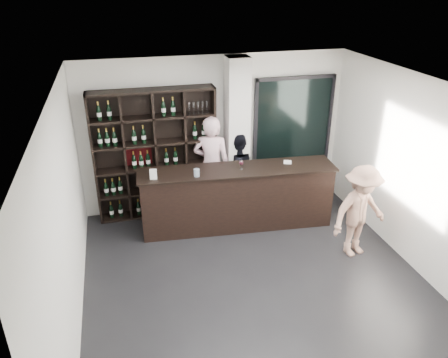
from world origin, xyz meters
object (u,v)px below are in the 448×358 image
object	(u,v)px
wine_shelf	(156,155)
tasting_counter	(237,198)
taster_black	(236,172)
customer	(360,212)
taster_pink	(212,165)

from	to	relation	value
wine_shelf	tasting_counter	size ratio (longest dim) A/B	0.70
taster_black	customer	xyz separation A→B (m)	(1.48, -1.93, -0.01)
taster_pink	taster_black	distance (m)	0.50
taster_black	tasting_counter	bearing A→B (deg)	54.76
wine_shelf	taster_black	xyz separation A→B (m)	(1.47, -0.20, -0.41)
tasting_counter	taster_pink	xyz separation A→B (m)	(-0.31, 0.65, 0.38)
tasting_counter	customer	distance (m)	2.12
tasting_counter	taster_black	xyz separation A→B (m)	(0.15, 0.61, 0.22)
customer	taster_black	bearing A→B (deg)	114.69
wine_shelf	taster_black	bearing A→B (deg)	-7.89
wine_shelf	taster_black	world-z (taller)	wine_shelf
tasting_counter	taster_black	bearing A→B (deg)	80.55
tasting_counter	customer	size ratio (longest dim) A/B	2.20
taster_black	customer	distance (m)	2.44
taster_black	wine_shelf	bearing A→B (deg)	-29.01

